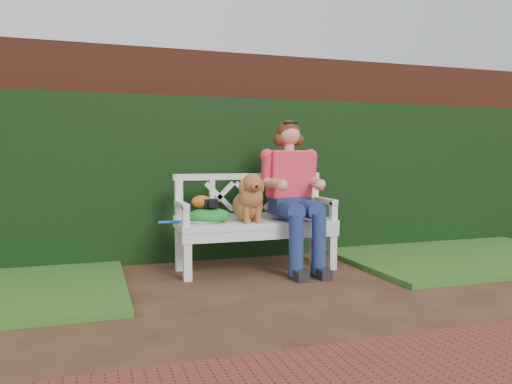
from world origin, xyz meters
name	(u,v)px	position (x,y,z in m)	size (l,w,h in m)	color
ground	(281,299)	(0.00, 0.00, 0.00)	(60.00, 60.00, 0.00)	#382119
brick_wall	(220,155)	(0.00, 1.90, 1.10)	(10.00, 0.30, 2.20)	brown
ivy_hedge	(225,179)	(0.00, 1.68, 0.85)	(10.00, 0.18, 1.70)	#123310
grass_right	(458,255)	(2.40, 0.90, 0.03)	(2.60, 2.00, 0.05)	#285C22
garden_bench	(256,245)	(0.13, 1.00, 0.24)	(1.58, 0.60, 0.48)	white
seated_woman	(291,195)	(0.47, 0.98, 0.72)	(0.60, 0.81, 1.43)	#FA526E
dog	(249,197)	(0.04, 0.94, 0.71)	(0.31, 0.41, 0.46)	olive
tennis_racket	(202,221)	(-0.39, 1.00, 0.49)	(0.62, 0.26, 0.03)	silver
green_bag	(209,215)	(-0.33, 0.99, 0.55)	(0.40, 0.31, 0.14)	green
camera_item	(211,203)	(-0.32, 0.96, 0.66)	(0.13, 0.09, 0.08)	black
baseball_glove	(201,202)	(-0.40, 1.00, 0.67)	(0.18, 0.13, 0.12)	#D8591B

